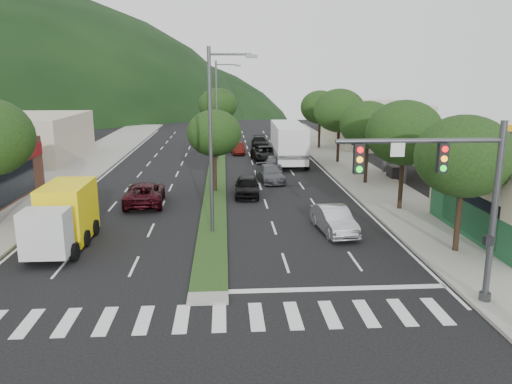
{
  "coord_description": "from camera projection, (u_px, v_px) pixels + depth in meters",
  "views": [
    {
      "loc": [
        0.73,
        -18.56,
        8.54
      ],
      "look_at": [
        2.58,
        10.47,
        1.73
      ],
      "focal_mm": 35.0,
      "sensor_mm": 36.0,
      "label": 1
    }
  ],
  "objects": [
    {
      "name": "streetlight_near",
      "position": [
        214.0,
        133.0,
        26.45
      ],
      "size": [
        2.6,
        0.25,
        10.0
      ],
      "color": "#47494C",
      "rests_on": "ground"
    },
    {
      "name": "car_queue_f",
      "position": [
        260.0,
        142.0,
        60.49
      ],
      "size": [
        1.87,
        4.53,
        1.31
      ],
      "primitive_type": "imported",
      "rotation": [
        0.0,
        0.0,
        0.01
      ],
      "color": "black",
      "rests_on": "ground"
    },
    {
      "name": "tree_r_e",
      "position": [
        320.0,
        107.0,
        58.44
      ],
      "size": [
        4.6,
        4.6,
        6.71
      ],
      "color": "black",
      "rests_on": "sidewalk_right"
    },
    {
      "name": "sidewalk_right",
      "position": [
        355.0,
        172.0,
        44.99
      ],
      "size": [
        5.0,
        90.0,
        0.15
      ],
      "primitive_type": "cube",
      "color": "gray",
      "rests_on": "ground"
    },
    {
      "name": "streetlight_mid",
      "position": [
        219.0,
        105.0,
        50.75
      ],
      "size": [
        2.6,
        0.25,
        10.0
      ],
      "color": "#47494C",
      "rests_on": "ground"
    },
    {
      "name": "ground",
      "position": [
        208.0,
        294.0,
        19.94
      ],
      "size": [
        160.0,
        160.0,
        0.0
      ],
      "primitive_type": "plane",
      "color": "black",
      "rests_on": "ground"
    },
    {
      "name": "traffic_signal",
      "position": [
        456.0,
        186.0,
        17.95
      ],
      "size": [
        6.12,
        0.4,
        7.0
      ],
      "color": "#47494C",
      "rests_on": "ground"
    },
    {
      "name": "bldg_right_far",
      "position": [
        372.0,
        123.0,
        63.31
      ],
      "size": [
        10.0,
        16.0,
        5.2
      ],
      "primitive_type": "cube",
      "color": "beige",
      "rests_on": "ground"
    },
    {
      "name": "sidewalk_left",
      "position": [
        67.0,
        175.0,
        43.41
      ],
      "size": [
        6.0,
        90.0,
        0.15
      ],
      "primitive_type": "cube",
      "color": "gray",
      "rests_on": "ground"
    },
    {
      "name": "car_queue_e",
      "position": [
        273.0,
        163.0,
        45.92
      ],
      "size": [
        1.96,
        4.08,
        1.34
      ],
      "primitive_type": "imported",
      "rotation": [
        0.0,
        0.0,
        -0.1
      ],
      "color": "#525258",
      "rests_on": "ground"
    },
    {
      "name": "car_queue_a",
      "position": [
        247.0,
        186.0,
        36.01
      ],
      "size": [
        1.88,
        4.33,
        1.45
      ],
      "primitive_type": "imported",
      "rotation": [
        0.0,
        0.0,
        -0.04
      ],
      "color": "black",
      "rests_on": "ground"
    },
    {
      "name": "tree_r_b",
      "position": [
        404.0,
        133.0,
        31.2
      ],
      "size": [
        4.8,
        4.8,
        6.94
      ],
      "color": "black",
      "rests_on": "sidewalk_right"
    },
    {
      "name": "crosswalk",
      "position": [
        207.0,
        318.0,
        18.0
      ],
      "size": [
        19.0,
        2.2,
        0.01
      ],
      "primitive_type": "cube",
      "color": "silver",
      "rests_on": "ground"
    },
    {
      "name": "car_queue_b",
      "position": [
        270.0,
        174.0,
        41.02
      ],
      "size": [
        2.42,
        4.73,
        1.31
      ],
      "primitive_type": "imported",
      "rotation": [
        0.0,
        0.0,
        0.13
      ],
      "color": "#505055",
      "rests_on": "ground"
    },
    {
      "name": "motorhome",
      "position": [
        288.0,
        142.0,
        49.42
      ],
      "size": [
        3.42,
        10.16,
        3.87
      ],
      "rotation": [
        0.0,
        0.0,
        -0.03
      ],
      "color": "white",
      "rests_on": "ground"
    },
    {
      "name": "car_queue_c",
      "position": [
        237.0,
        148.0,
        55.46
      ],
      "size": [
        1.74,
        3.92,
        1.25
      ],
      "primitive_type": "imported",
      "rotation": [
        0.0,
        0.0,
        0.11
      ],
      "color": "#430E0B",
      "rests_on": "ground"
    },
    {
      "name": "box_truck",
      "position": [
        64.0,
        218.0,
        25.45
      ],
      "size": [
        2.48,
        6.24,
        3.07
      ],
      "rotation": [
        0.0,
        0.0,
        3.15
      ],
      "color": "silver",
      "rests_on": "ground"
    },
    {
      "name": "suv_maroon",
      "position": [
        145.0,
        193.0,
        33.75
      ],
      "size": [
        2.88,
        5.62,
        1.52
      ],
      "primitive_type": "imported",
      "rotation": [
        0.0,
        0.0,
        3.21
      ],
      "color": "#340B11",
      "rests_on": "ground"
    },
    {
      "name": "tree_r_d",
      "position": [
        339.0,
        111.0,
        48.66
      ],
      "size": [
        5.0,
        5.0,
        7.17
      ],
      "color": "black",
      "rests_on": "sidewalk_right"
    },
    {
      "name": "median",
      "position": [
        217.0,
        167.0,
        47.13
      ],
      "size": [
        1.6,
        56.0,
        0.12
      ],
      "primitive_type": "cube",
      "color": "#1A3312",
      "rests_on": "ground"
    },
    {
      "name": "bldg_left_far",
      "position": [
        32.0,
        138.0,
        51.27
      ],
      "size": [
        9.0,
        14.0,
        4.6
      ],
      "primitive_type": "cube",
      "color": "beige",
      "rests_on": "ground"
    },
    {
      "name": "tree_med_near",
      "position": [
        214.0,
        133.0,
        36.42
      ],
      "size": [
        4.0,
        4.0,
        6.02
      ],
      "color": "black",
      "rests_on": "median"
    },
    {
      "name": "gas_canopy",
      "position": [
        444.0,
        123.0,
        41.44
      ],
      "size": [
        12.2,
        8.2,
        5.25
      ],
      "color": "silver",
      "rests_on": "ground"
    },
    {
      "name": "tree_r_a",
      "position": [
        464.0,
        156.0,
        23.47
      ],
      "size": [
        4.6,
        4.6,
        6.63
      ],
      "color": "black",
      "rests_on": "sidewalk_right"
    },
    {
      "name": "tree_med_far",
      "position": [
        218.0,
        105.0,
        61.55
      ],
      "size": [
        4.8,
        4.8,
        6.94
      ],
      "color": "black",
      "rests_on": "median"
    },
    {
      "name": "tree_r_c",
      "position": [
        368.0,
        125.0,
        39.04
      ],
      "size": [
        4.4,
        4.4,
        6.48
      ],
      "color": "black",
      "rests_on": "sidewalk_right"
    },
    {
      "name": "car_queue_d",
      "position": [
        265.0,
        154.0,
        50.74
      ],
      "size": [
        2.86,
        5.57,
        1.5
      ],
      "primitive_type": "imported",
      "rotation": [
        0.0,
        0.0,
        0.07
      ],
      "color": "black",
      "rests_on": "ground"
    },
    {
      "name": "sedan_silver",
      "position": [
        334.0,
        220.0,
        27.62
      ],
      "size": [
        2.02,
        4.57,
        1.46
      ],
      "primitive_type": "imported",
      "rotation": [
        0.0,
        0.0,
        0.11
      ],
      "color": "silver",
      "rests_on": "ground"
    }
  ]
}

